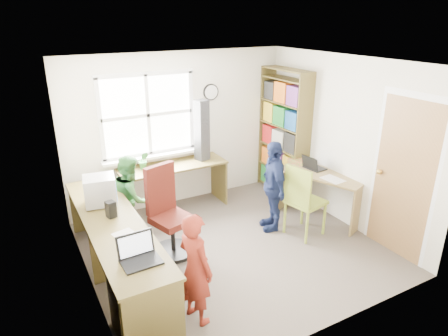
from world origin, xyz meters
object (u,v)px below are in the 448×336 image
object	(u,v)px
right_desk	(322,186)
crt_monitor	(100,191)
person_green	(132,198)
laptop_right	(313,166)
wooden_chair	(302,199)
person_red	(195,269)
l_desk	(142,256)
potted_plant	(144,161)
bookshelf	(284,136)
swivel_chair	(168,216)
person_navy	(273,186)
laptop_left	(139,255)
cd_tower	(202,130)

from	to	relation	value
right_desk	crt_monitor	distance (m)	3.16
person_green	laptop_right	bearing A→B (deg)	-84.68
right_desk	wooden_chair	xyz separation A→B (m)	(-0.60, -0.28, 0.04)
person_red	person_green	distance (m)	1.85
l_desk	potted_plant	world-z (taller)	potted_plant
bookshelf	person_red	xyz separation A→B (m)	(-2.63, -2.14, -0.41)
person_red	laptop_right	bearing A→B (deg)	-78.98
swivel_chair	wooden_chair	size ratio (longest dim) A/B	1.12
crt_monitor	bookshelf	bearing A→B (deg)	20.45
potted_plant	crt_monitor	bearing A→B (deg)	-133.38
laptop_right	wooden_chair	bearing A→B (deg)	124.54
swivel_chair	person_navy	world-z (taller)	person_navy
l_desk	person_red	size ratio (longest dim) A/B	2.49
crt_monitor	laptop_left	distance (m)	1.37
wooden_chair	person_red	bearing A→B (deg)	-170.24
swivel_chair	right_desk	bearing A→B (deg)	-22.57
l_desk	person_navy	world-z (taller)	person_navy
l_desk	cd_tower	bearing A→B (deg)	47.64
laptop_left	cd_tower	size ratio (longest dim) A/B	0.39
l_desk	laptop_right	distance (m)	2.95
swivel_chair	person_navy	bearing A→B (deg)	-22.17
swivel_chair	laptop_left	world-z (taller)	swivel_chair
crt_monitor	laptop_left	xyz separation A→B (m)	(0.04, -1.36, -0.12)
bookshelf	cd_tower	xyz separation A→B (m)	(-1.39, 0.25, 0.22)
swivel_chair	potted_plant	size ratio (longest dim) A/B	4.24
wooden_chair	potted_plant	size ratio (longest dim) A/B	3.79
laptop_right	person_navy	size ratio (longest dim) A/B	0.25
person_red	person_green	bearing A→B (deg)	-13.09
laptop_right	person_navy	bearing A→B (deg)	92.33
cd_tower	person_green	size ratio (longest dim) A/B	0.79
bookshelf	crt_monitor	bearing A→B (deg)	-169.19
swivel_chair	potted_plant	bearing A→B (deg)	69.26
swivel_chair	person_green	distance (m)	0.63
bookshelf	crt_monitor	distance (m)	3.22
l_desk	right_desk	xyz separation A→B (m)	(2.89, 0.40, 0.07)
l_desk	person_navy	bearing A→B (deg)	13.35
crt_monitor	laptop_right	size ratio (longest dim) A/B	1.23
person_red	bookshelf	bearing A→B (deg)	-66.45
right_desk	cd_tower	bearing A→B (deg)	113.67
l_desk	laptop_left	bearing A→B (deg)	-108.51
person_green	crt_monitor	bearing A→B (deg)	142.78
cd_tower	person_navy	world-z (taller)	cd_tower
swivel_chair	laptop_right	size ratio (longest dim) A/B	3.50
bookshelf	person_green	xyz separation A→B (m)	(-2.71, -0.29, -0.41)
right_desk	swivel_chair	size ratio (longest dim) A/B	1.18
person_green	person_navy	size ratio (longest dim) A/B	0.91
wooden_chair	person_red	distance (m)	2.11
person_red	person_navy	world-z (taller)	person_navy
laptop_left	wooden_chair	bearing A→B (deg)	11.68
laptop_right	l_desk	bearing A→B (deg)	96.16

